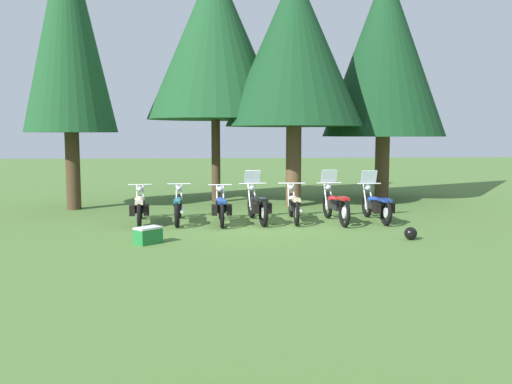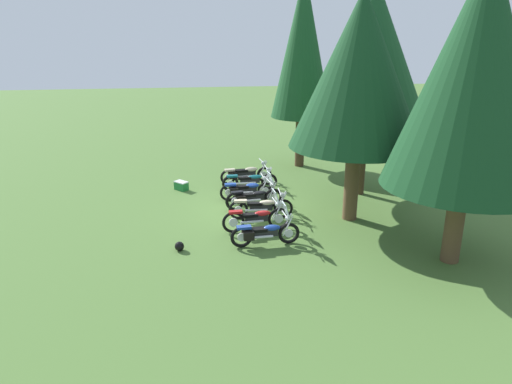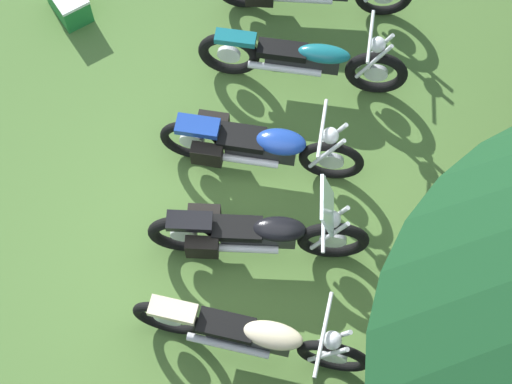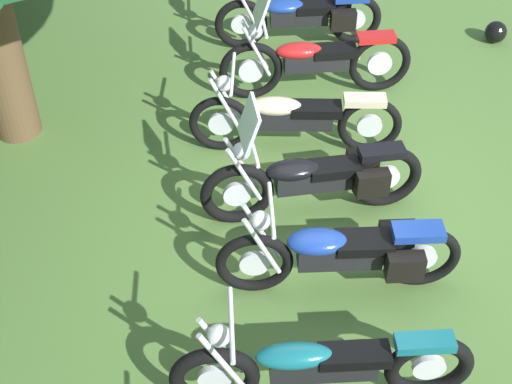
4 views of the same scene
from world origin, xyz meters
The scene contains 14 objects.
ground_plane centered at (0.00, 0.00, 0.00)m, with size 80.00×80.00×0.00m, color #4C7033.
motorcycle_0 centered at (-3.14, 0.08, 0.44)m, with size 0.73×2.28×0.99m.
motorcycle_1 centered at (-2.14, 0.17, 0.42)m, with size 0.65×2.32×1.00m.
motorcycle_2 centered at (-0.99, -0.14, 0.44)m, with size 0.65×2.15×0.99m.
motorcycle_3 centered at (-0.02, 0.02, 0.46)m, with size 0.80×2.19×1.37m.
motorcycle_4 centered at (0.98, 0.17, 0.44)m, with size 0.77×2.28×1.00m.
motorcycle_5 centered at (2.06, -0.14, 0.48)m, with size 0.71×2.28×1.38m.
motorcycle_6 centered at (3.21, -0.08, 0.45)m, with size 0.68×2.18×1.35m.
pine_tree_0 centered at (-5.58, 3.03, 5.63)m, with size 2.82×2.82×8.92m.
pine_tree_1 centered at (-1.11, 4.54, 5.52)m, with size 4.67×4.67×8.20m.
pine_tree_2 centered at (1.42, 3.24, 5.08)m, with size 4.43×4.43×7.60m.
pine_tree_3 centered at (4.95, 5.07, 5.28)m, with size 4.37×4.37×8.33m.
picnic_cooler centered at (-2.60, -2.67, 0.18)m, with size 0.64×0.63×0.37m.
dropped_helmet centered at (3.22, -2.67, 0.14)m, with size 0.29×0.29×0.29m, color black.
Camera 2 is at (16.46, -2.19, 6.34)m, focal length 33.41 mm.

